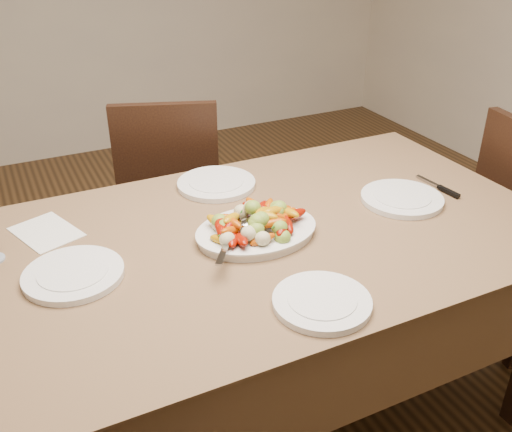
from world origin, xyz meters
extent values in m
cube|color=brown|center=(0.06, 0.21, 0.38)|extent=(1.84, 1.04, 0.76)
ellipsoid|color=white|center=(0.06, 0.20, 0.77)|extent=(0.36, 0.27, 0.02)
cylinder|color=white|center=(-0.47, 0.22, 0.77)|extent=(0.26, 0.26, 0.02)
cylinder|color=white|center=(0.59, 0.19, 0.77)|extent=(0.27, 0.27, 0.02)
cylinder|color=white|center=(0.08, 0.57, 0.77)|extent=(0.27, 0.27, 0.02)
cylinder|color=white|center=(0.06, -0.17, 0.77)|extent=(0.25, 0.25, 0.02)
cube|color=silver|center=(-0.50, 0.50, 0.76)|extent=(0.21, 0.25, 0.00)
camera|label=1|loc=(-0.58, -1.11, 1.63)|focal=40.00mm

